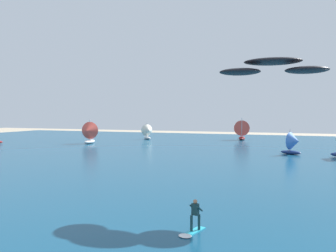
{
  "coord_description": "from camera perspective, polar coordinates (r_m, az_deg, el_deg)",
  "views": [
    {
      "loc": [
        7.68,
        -2.9,
        6.21
      ],
      "look_at": [
        0.96,
        15.58,
        5.48
      ],
      "focal_mm": 35.44,
      "sensor_mm": 36.0,
      "label": 1
    }
  ],
  "objects": [
    {
      "name": "sailboat_outermost",
      "position": [
        79.16,
        -3.49,
        -0.97
      ],
      "size": [
        3.57,
        3.52,
        4.02
      ],
      "color": "silver",
      "rests_on": "ocean"
    },
    {
      "name": "kitesurfer",
      "position": [
        17.79,
        4.37,
        -15.92
      ],
      "size": [
        1.11,
        2.03,
        1.67
      ],
      "color": "#26B2CC",
      "rests_on": "ocean"
    },
    {
      "name": "ocean",
      "position": [
        55.18,
        11.91,
        -4.33
      ],
      "size": [
        160.0,
        90.0,
        0.1
      ],
      "primitive_type": "cube",
      "color": "navy",
      "rests_on": "ground"
    },
    {
      "name": "sailboat_far_left",
      "position": [
        80.12,
        12.59,
        -0.62
      ],
      "size": [
        3.76,
        4.41,
        5.1
      ],
      "color": "maroon",
      "rests_on": "ocean"
    },
    {
      "name": "sailboat_leading",
      "position": [
        69.3,
        -13.52,
        -1.09
      ],
      "size": [
        3.81,
        4.4,
        5.0
      ],
      "color": "white",
      "rests_on": "ocean"
    },
    {
      "name": "sailboat_center_horizon",
      "position": [
        52.96,
        20.8,
        -2.76
      ],
      "size": [
        3.37,
        3.01,
        3.77
      ],
      "color": "navy",
      "rests_on": "ocean"
    },
    {
      "name": "kite",
      "position": [
        24.18,
        17.56,
        9.63
      ],
      "size": [
        7.48,
        3.22,
        1.1
      ],
      "color": "black"
    }
  ]
}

